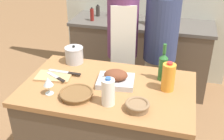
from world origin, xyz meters
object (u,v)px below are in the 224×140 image
(stock_pot, at_px, (74,55))
(condiment_bottle_tall, at_px, (113,9))
(cutting_board, at_px, (54,76))
(person_cook_guest, at_px, (160,48))
(stand_mixer, at_px, (155,13))
(person_cook_aproned, at_px, (122,44))
(wicker_basket, at_px, (76,94))
(juice_jug, at_px, (168,77))
(roasting_pan, at_px, (116,79))
(milk_jug, at_px, (108,92))
(condiment_bottle_extra, at_px, (92,15))
(knife_paring, at_px, (57,77))
(knife_chef, at_px, (66,72))
(wine_bottle_green, at_px, (163,66))
(condiment_bottle_short, at_px, (98,11))
(wine_glass_left, at_px, (48,82))
(mixing_bowl, at_px, (137,106))

(stock_pot, xyz_separation_m, condiment_bottle_tall, (-0.01, 1.43, 0.02))
(cutting_board, relative_size, person_cook_guest, 0.19)
(stock_pot, bearing_deg, stand_mixer, 64.74)
(person_cook_aproned, bearing_deg, stock_pot, -139.32)
(wicker_basket, distance_m, juice_jug, 0.71)
(person_cook_aproned, bearing_deg, condiment_bottle_tall, 95.14)
(juice_jug, relative_size, condiment_bottle_tall, 1.16)
(condiment_bottle_tall, xyz_separation_m, person_cook_guest, (0.74, -0.86, -0.12))
(roasting_pan, distance_m, cutting_board, 0.53)
(wicker_basket, relative_size, person_cook_guest, 0.15)
(cutting_board, bearing_deg, milk_jug, -24.60)
(wicker_basket, bearing_deg, person_cook_guest, 65.54)
(wicker_basket, bearing_deg, cutting_board, 142.49)
(roasting_pan, height_order, condiment_bottle_tall, condiment_bottle_tall)
(stand_mixer, xyz_separation_m, condiment_bottle_extra, (-0.80, -0.05, -0.07))
(roasting_pan, height_order, juice_jug, juice_jug)
(juice_jug, distance_m, knife_paring, 0.91)
(knife_paring, bearing_deg, person_cook_aproned, 66.32)
(roasting_pan, xyz_separation_m, person_cook_aproned, (-0.12, 0.77, -0.03))
(stock_pot, xyz_separation_m, knife_chef, (0.01, -0.24, -0.05))
(roasting_pan, distance_m, wine_bottle_green, 0.40)
(wine_bottle_green, bearing_deg, condiment_bottle_short, 124.34)
(wine_glass_left, distance_m, person_cook_aproned, 1.10)
(condiment_bottle_tall, bearing_deg, mixing_bowl, -70.75)
(juice_jug, height_order, person_cook_guest, person_cook_guest)
(wine_glass_left, bearing_deg, stock_pot, 91.08)
(wicker_basket, bearing_deg, condiment_bottle_short, 102.73)
(juice_jug, relative_size, wine_bottle_green, 0.75)
(roasting_pan, relative_size, person_cook_aproned, 0.19)
(knife_paring, bearing_deg, person_cook_guest, 50.14)
(roasting_pan, relative_size, stand_mixer, 0.88)
(cutting_board, height_order, condiment_bottle_short, condiment_bottle_short)
(person_cook_aproned, relative_size, person_cook_guest, 1.03)
(stock_pot, bearing_deg, juice_jug, -16.39)
(stock_pot, bearing_deg, roasting_pan, -30.59)
(roasting_pan, bearing_deg, condiment_bottle_extra, 115.28)
(wine_bottle_green, bearing_deg, mixing_bowl, -104.62)
(roasting_pan, bearing_deg, condiment_bottle_tall, 105.42)
(milk_jug, relative_size, condiment_bottle_tall, 1.06)
(wine_glass_left, bearing_deg, condiment_bottle_extra, 97.70)
(condiment_bottle_extra, bearing_deg, person_cook_guest, -32.56)
(cutting_board, bearing_deg, knife_chef, 42.66)
(wicker_basket, xyz_separation_m, condiment_bottle_extra, (-0.45, 1.71, 0.06))
(stand_mixer, bearing_deg, condiment_bottle_tall, 161.22)
(mixing_bowl, relative_size, knife_chef, 0.58)
(knife_chef, distance_m, condiment_bottle_tall, 1.67)
(cutting_board, relative_size, mixing_bowl, 1.77)
(roasting_pan, height_order, person_cook_guest, person_cook_guest)
(mixing_bowl, relative_size, person_cook_guest, 0.10)
(wicker_basket, relative_size, milk_jug, 1.17)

